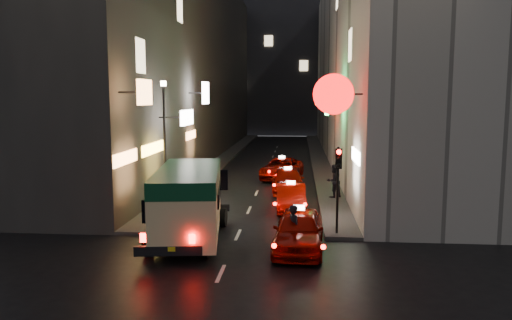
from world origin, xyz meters
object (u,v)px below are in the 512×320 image
(taxi_near, at_px, (299,227))
(minibus, at_px, (189,195))
(pedestrian_crossing, at_px, (294,226))
(traffic_light, at_px, (338,171))
(lamp_post, at_px, (165,135))

(taxi_near, bearing_deg, minibus, 167.41)
(taxi_near, distance_m, pedestrian_crossing, 0.49)
(minibus, bearing_deg, pedestrian_crossing, -18.81)
(minibus, relative_size, traffic_light, 1.96)
(minibus, xyz_separation_m, lamp_post, (-2.40, 5.36, 1.93))
(pedestrian_crossing, bearing_deg, traffic_light, -61.78)
(pedestrian_crossing, relative_size, traffic_light, 0.58)
(traffic_light, bearing_deg, pedestrian_crossing, -127.18)
(minibus, relative_size, lamp_post, 1.10)
(taxi_near, height_order, pedestrian_crossing, pedestrian_crossing)
(taxi_near, relative_size, traffic_light, 1.60)
(minibus, distance_m, traffic_light, 5.93)
(minibus, height_order, taxi_near, minibus)
(traffic_light, bearing_deg, lamp_post, 151.09)
(taxi_near, relative_size, lamp_post, 0.90)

